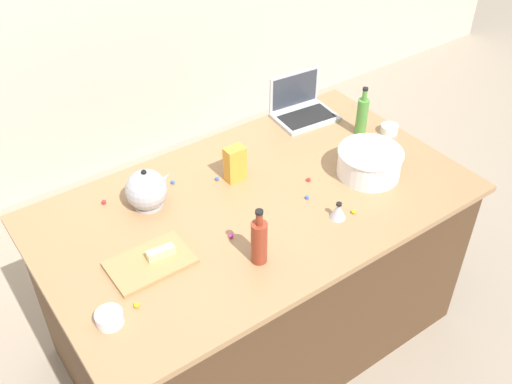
{
  "coord_description": "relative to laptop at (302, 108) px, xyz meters",
  "views": [
    {
      "loc": [
        -1.15,
        -1.61,
        2.54
      ],
      "look_at": [
        0.0,
        0.0,
        0.95
      ],
      "focal_mm": 41.36,
      "sensor_mm": 36.0,
      "label": 1
    }
  ],
  "objects": [
    {
      "name": "ramekin_medium",
      "position": [
        -1.41,
        -0.68,
        -0.02
      ],
      "size": [
        0.1,
        0.1,
        0.05
      ],
      "primitive_type": "cylinder",
      "color": "white",
      "rests_on": "island_counter"
    },
    {
      "name": "candy_0",
      "position": [
        -0.42,
        -0.55,
        -0.04
      ],
      "size": [
        0.02,
        0.02,
        0.02
      ],
      "primitive_type": "sphere",
      "color": "blue",
      "rests_on": "island_counter"
    },
    {
      "name": "candy_bag",
      "position": [
        -0.59,
        -0.25,
        0.04
      ],
      "size": [
        0.09,
        0.06,
        0.17
      ],
      "primitive_type": "cube",
      "color": "gold",
      "rests_on": "island_counter"
    },
    {
      "name": "cutting_board",
      "position": [
        -1.16,
        -0.51,
        -0.04
      ],
      "size": [
        0.32,
        0.21,
        0.02
      ],
      "primitive_type": "cube",
      "color": "#AD7F4C",
      "rests_on": "island_counter"
    },
    {
      "name": "bottle_olive",
      "position": [
        0.13,
        -0.31,
        0.06
      ],
      "size": [
        0.06,
        0.06,
        0.26
      ],
      "color": "#4C8C38",
      "rests_on": "island_counter"
    },
    {
      "name": "candy_2",
      "position": [
        -0.33,
        -0.46,
        -0.04
      ],
      "size": [
        0.02,
        0.02,
        0.02
      ],
      "primitive_type": "sphere",
      "color": "red",
      "rests_on": "island_counter"
    },
    {
      "name": "butter_stick_left",
      "position": [
        -1.11,
        -0.51,
        -0.01
      ],
      "size": [
        0.11,
        0.05,
        0.04
      ],
      "primitive_type": "cube",
      "rotation": [
        0.0,
        0.0,
        -0.1
      ],
      "color": "#F4E58C",
      "rests_on": "cutting_board"
    },
    {
      "name": "candy_7",
      "position": [
        -0.84,
        -0.12,
        -0.04
      ],
      "size": [
        0.02,
        0.02,
        0.02
      ],
      "primitive_type": "sphere",
      "color": "blue",
      "rests_on": "island_counter"
    },
    {
      "name": "candy_4",
      "position": [
        -0.82,
        -0.57,
        -0.04
      ],
      "size": [
        0.02,
        0.02,
        0.02
      ],
      "primitive_type": "sphere",
      "color": "#CC3399",
      "rests_on": "island_counter"
    },
    {
      "name": "ground_plane",
      "position": [
        -0.61,
        -0.44,
        -0.95
      ],
      "size": [
        12.0,
        12.0,
        0.0
      ],
      "primitive_type": "plane",
      "color": "gray"
    },
    {
      "name": "mixing_bowl_large",
      "position": [
        -0.07,
        -0.58,
        0.02
      ],
      "size": [
        0.3,
        0.3,
        0.13
      ],
      "color": "white",
      "rests_on": "island_counter"
    },
    {
      "name": "island_counter",
      "position": [
        -0.61,
        -0.44,
        -0.5
      ],
      "size": [
        1.88,
        1.09,
        0.9
      ],
      "color": "#4C331E",
      "rests_on": "ground"
    },
    {
      "name": "candy_3",
      "position": [
        -1.15,
        -0.07,
        -0.04
      ],
      "size": [
        0.02,
        0.02,
        0.02
      ],
      "primitive_type": "sphere",
      "color": "red",
      "rests_on": "island_counter"
    },
    {
      "name": "kettle",
      "position": [
        -1.0,
        -0.19,
        0.03
      ],
      "size": [
        0.21,
        0.18,
        0.2
      ],
      "color": "#ADADB2",
      "rests_on": "island_counter"
    },
    {
      "name": "bottle_soy",
      "position": [
        -0.81,
        -0.74,
        0.05
      ],
      "size": [
        0.06,
        0.06,
        0.25
      ],
      "color": "maroon",
      "rests_on": "island_counter"
    },
    {
      "name": "candy_5",
      "position": [
        -0.67,
        -0.21,
        -0.04
      ],
      "size": [
        0.02,
        0.02,
        0.02
      ],
      "primitive_type": "sphere",
      "color": "blue",
      "rests_on": "island_counter"
    },
    {
      "name": "candy_1",
      "position": [
        -1.3,
        -0.67,
        -0.04
      ],
      "size": [
        0.02,
        0.02,
        0.02
      ],
      "primitive_type": "sphere",
      "color": "yellow",
      "rests_on": "island_counter"
    },
    {
      "name": "candy_6",
      "position": [
        -0.32,
        -0.74,
        -0.04
      ],
      "size": [
        0.02,
        0.02,
        0.02
      ],
      "primitive_type": "sphere",
      "color": "yellow",
      "rests_on": "island_counter"
    },
    {
      "name": "kitchen_timer",
      "position": [
        -0.39,
        -0.72,
        -0.01
      ],
      "size": [
        0.07,
        0.07,
        0.08
      ],
      "color": "#B2B2B7",
      "rests_on": "island_counter"
    },
    {
      "name": "ramekin_small",
      "position": [
        0.26,
        -0.39,
        -0.02
      ],
      "size": [
        0.09,
        0.09,
        0.04
      ],
      "primitive_type": "cylinder",
      "color": "white",
      "rests_on": "island_counter"
    },
    {
      "name": "laptop",
      "position": [
        0.0,
        0.0,
        0.0
      ],
      "size": [
        0.33,
        0.26,
        0.22
      ],
      "color": "#B7B7BC",
      "rests_on": "island_counter"
    }
  ]
}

